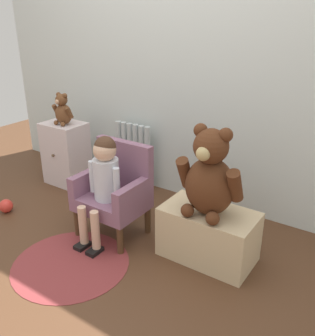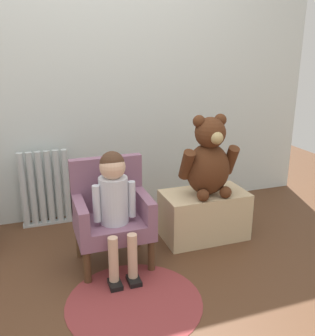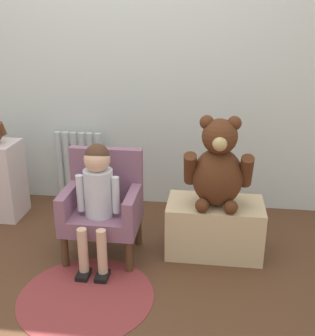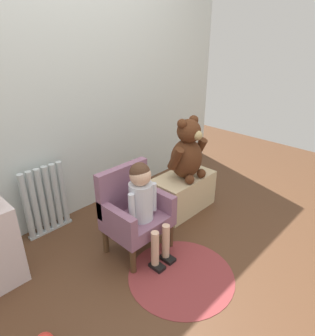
% 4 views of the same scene
% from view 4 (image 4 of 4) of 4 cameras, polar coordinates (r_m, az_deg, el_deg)
% --- Properties ---
extents(ground_plane, '(6.00, 6.00, 0.00)m').
position_cam_4_polar(ground_plane, '(2.20, 4.20, -19.39)').
color(ground_plane, '#4F311E').
extents(back_wall, '(3.80, 0.05, 2.40)m').
position_cam_4_polar(back_wall, '(2.55, -17.35, 16.30)').
color(back_wall, silver).
rests_on(back_wall, ground_plane).
extents(radiator, '(0.37, 0.05, 0.58)m').
position_cam_4_polar(radiator, '(2.58, -20.49, -5.84)').
color(radiator, '#B4BEC0').
rests_on(radiator, ground_plane).
extents(child_armchair, '(0.45, 0.37, 0.65)m').
position_cam_4_polar(child_armchair, '(2.23, -4.56, -8.02)').
color(child_armchair, '#835870').
rests_on(child_armchair, ground_plane).
extents(child_figure, '(0.25, 0.35, 0.73)m').
position_cam_4_polar(child_figure, '(2.08, -2.72, -5.68)').
color(child_figure, silver).
rests_on(child_figure, ground_plane).
extents(low_bench, '(0.58, 0.33, 0.34)m').
position_cam_4_polar(low_bench, '(2.78, 4.82, -4.61)').
color(low_bench, '#CCB287').
rests_on(low_bench, ground_plane).
extents(large_teddy_bear, '(0.40, 0.28, 0.55)m').
position_cam_4_polar(large_teddy_bear, '(2.59, 5.71, 3.06)').
color(large_teddy_bear, '#4F2A16').
rests_on(large_teddy_bear, low_bench).
extents(floor_rug, '(0.73, 0.73, 0.01)m').
position_cam_4_polar(floor_rug, '(2.19, 4.52, -19.69)').
color(floor_rug, maroon).
rests_on(floor_rug, ground_plane).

